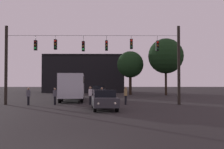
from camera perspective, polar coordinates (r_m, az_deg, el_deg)
name	(u,v)px	position (r m, az deg, el deg)	size (l,w,h in m)	color
ground_plane	(97,99)	(32.96, -3.29, -5.34)	(168.00, 168.00, 0.00)	black
overhead_signal_span	(93,58)	(24.94, -4.04, 3.57)	(16.58, 0.44, 7.44)	black
city_bus	(73,84)	(31.30, -8.44, -2.10)	(3.49, 11.18, 3.00)	#B7BCC6
car_near_right	(104,99)	(20.27, -1.70, -5.40)	(2.25, 4.47, 1.52)	#2D2D33
car_far_left	(99,90)	(43.64, -2.83, -3.39)	(2.19, 4.46, 1.52)	#2D2D33
pedestrian_crossing_left	(28,95)	(25.47, -17.63, -4.30)	(0.30, 0.39, 1.61)	black
pedestrian_crossing_center	(90,95)	(24.55, -4.73, -4.34)	(0.33, 0.41, 1.71)	black
pedestrian_crossing_right	(55,95)	(25.10, -12.25, -4.43)	(0.31, 0.40, 1.58)	black
pedestrian_near_bus	(126,94)	(24.85, 2.95, -4.32)	(0.29, 0.39, 1.70)	black
pedestrian_trailing	(126,94)	(28.65, 3.04, -4.14)	(0.31, 0.40, 1.57)	black
pedestrian_far_side	(102,95)	(25.10, -2.21, -4.41)	(0.33, 0.41, 1.62)	black
corner_building	(85,74)	(56.50, -5.78, 0.08)	(16.06, 10.14, 7.63)	black
tree_left_silhouette	(130,65)	(43.95, 3.98, 2.16)	(4.40, 4.40, 7.26)	black
tree_behind_building	(166,56)	(43.35, 11.55, 3.93)	(5.66, 5.66, 9.15)	black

